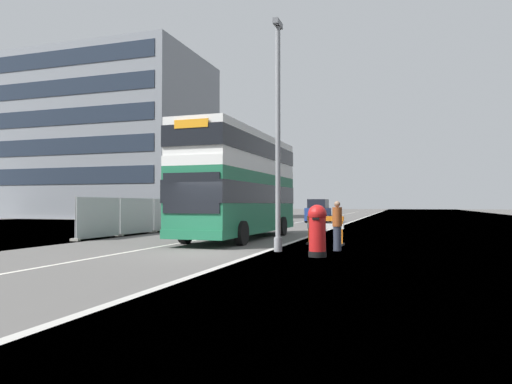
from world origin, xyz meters
TOP-DOWN VIEW (x-y plane):
  - ground at (0.56, 0.11)m, footprint 140.00×280.00m
  - double_decker_bus at (-0.62, 6.55)m, footprint 2.93×10.75m
  - lamppost_foreground at (2.63, 1.41)m, footprint 0.29×0.70m
  - red_pillar_postbox at (4.25, 0.22)m, footprint 0.60×0.60m
  - roadworks_barrier at (3.79, 4.55)m, footprint 1.56×0.60m
  - construction_site_fence at (-7.31, 9.81)m, footprint 0.44×13.80m
  - car_oncoming_near at (-5.05, 20.87)m, footprint 1.97×3.94m
  - car_receding_mid at (-0.62, 27.51)m, footprint 1.97×3.93m
  - bare_tree_far_verge_near at (-15.37, 42.01)m, footprint 2.49×3.12m
  - bare_tree_far_verge_mid at (-12.37, 35.50)m, footprint 2.54×3.05m
  - pedestrian_at_kerb at (4.59, 2.32)m, footprint 0.34×0.34m
  - backdrop_office_block at (-31.27, 35.33)m, footprint 28.91×15.64m

SIDE VIEW (x-z plane):
  - ground at x=0.56m, z-range -0.10..0.00m
  - roadworks_barrier at x=3.79m, z-range 0.15..1.33m
  - pedestrian_at_kerb at x=4.59m, z-range 0.01..1.79m
  - red_pillar_postbox at x=4.25m, z-range 0.08..1.74m
  - construction_site_fence at x=-7.31m, z-range -0.05..2.00m
  - car_receding_mid at x=-0.62m, z-range -0.07..2.04m
  - car_oncoming_near at x=-5.05m, z-range -0.06..2.11m
  - bare_tree_far_verge_near at x=-15.37m, z-range 0.03..5.10m
  - double_decker_bus at x=-0.62m, z-range 0.16..5.19m
  - bare_tree_far_verge_mid at x=-12.37m, z-range 0.12..5.36m
  - lamppost_foreground at x=2.63m, z-range -0.23..8.01m
  - backdrop_office_block at x=-31.27m, z-range 0.00..19.81m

